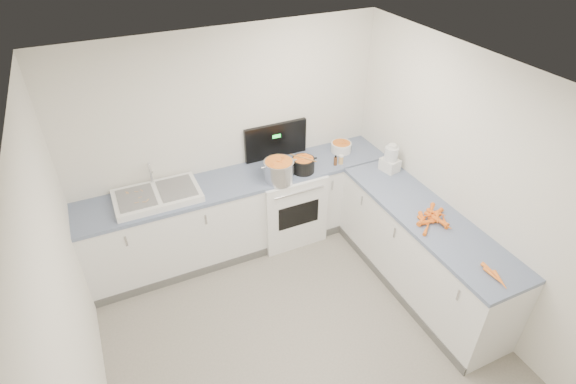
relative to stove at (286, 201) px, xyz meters
name	(u,v)px	position (x,y,z in m)	size (l,w,h in m)	color
floor	(308,353)	(-0.55, -1.69, -0.47)	(3.50, 4.00, 0.00)	gray
ceiling	(319,103)	(-0.55, -1.69, 2.03)	(3.50, 4.00, 0.00)	white
wall_back	(229,142)	(-0.55, 0.31, 0.78)	(3.50, 2.50, 0.00)	white
wall_left	(71,332)	(-2.30, -1.69, 0.78)	(4.00, 2.50, 0.00)	white
wall_right	(483,198)	(1.20, -1.69, 0.78)	(4.00, 2.50, 0.00)	white
counter_back	(243,212)	(-0.55, 0.01, 0.00)	(3.50, 0.62, 0.94)	white
counter_right	(421,251)	(0.90, -1.39, 0.00)	(0.62, 2.20, 0.94)	white
stove	(286,201)	(0.00, 0.00, 0.00)	(0.76, 0.65, 1.36)	white
sink	(157,196)	(-1.45, 0.02, 0.50)	(0.86, 0.52, 0.31)	white
steel_pot	(279,171)	(-0.17, -0.17, 0.57)	(0.33, 0.33, 0.24)	silver
black_pot	(303,166)	(0.14, -0.14, 0.54)	(0.25, 0.25, 0.18)	black
wooden_spoon	(303,158)	(0.14, -0.14, 0.64)	(0.01, 0.01, 0.33)	#AD7A47
mixing_bowl	(341,147)	(0.76, 0.07, 0.52)	(0.25, 0.25, 0.11)	white
extract_bottle	(335,161)	(0.54, -0.18, 0.52)	(0.04, 0.04, 0.10)	#593319
spice_jar	(341,160)	(0.61, -0.18, 0.51)	(0.05, 0.05, 0.09)	#E5B266
food_processor	(390,159)	(1.03, -0.53, 0.61)	(0.20, 0.22, 0.33)	white
carrot_pile	(433,219)	(0.87, -1.47, 0.50)	(0.42, 0.38, 0.09)	orange
peeled_carrots	(494,275)	(0.84, -2.27, 0.49)	(0.09, 0.30, 0.04)	orange
peelings	(136,198)	(-1.65, 0.01, 0.54)	(0.22, 0.29, 0.01)	tan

